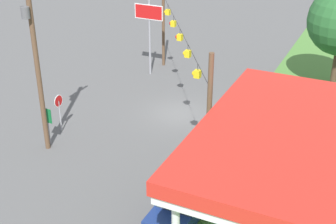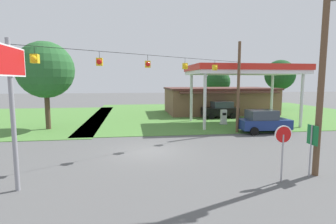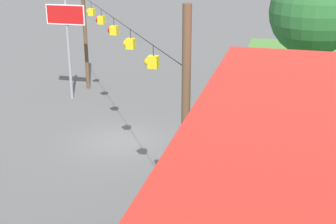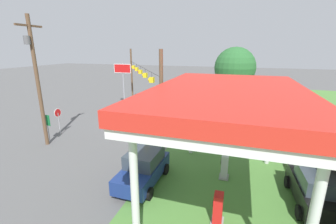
{
  "view_description": "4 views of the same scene",
  "coord_description": "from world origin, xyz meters",
  "px_view_note": "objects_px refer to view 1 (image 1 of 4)",
  "views": [
    {
      "loc": [
        26.0,
        11.51,
        14.32
      ],
      "look_at": [
        5.33,
        1.7,
        2.88
      ],
      "focal_mm": 50.0,
      "sensor_mm": 36.0,
      "label": 1
    },
    {
      "loc": [
        -1.01,
        -15.94,
        4.4
      ],
      "look_at": [
        1.75,
        3.72,
        2.02
      ],
      "focal_mm": 28.0,
      "sensor_mm": 36.0,
      "label": 2
    },
    {
      "loc": [
        19.51,
        7.49,
        8.99
      ],
      "look_at": [
        3.8,
        3.45,
        3.15
      ],
      "focal_mm": 50.0,
      "sensor_mm": 36.0,
      "label": 3
    },
    {
      "loc": [
        20.72,
        9.57,
        7.62
      ],
      "look_at": [
        3.51,
        4.03,
        2.5
      ],
      "focal_mm": 24.0,
      "sensor_mm": 36.0,
      "label": 4
    }
  ],
  "objects_px": {
    "utility_pole_main": "(36,59)",
    "fuel_pump_near": "(287,210)",
    "stop_sign_roadside": "(59,105)",
    "route_sign": "(47,119)",
    "stop_sign_overhead": "(149,22)",
    "car_at_pumps_front": "(182,202)",
    "gas_station_canopy": "(290,141)"
  },
  "relations": [
    {
      "from": "stop_sign_roadside",
      "to": "stop_sign_overhead",
      "type": "xyz_separation_m",
      "value": [
        -10.98,
        0.61,
        2.53
      ]
    },
    {
      "from": "gas_station_canopy",
      "to": "car_at_pumps_front",
      "type": "bearing_deg",
      "value": -90.69
    },
    {
      "from": "utility_pole_main",
      "to": "gas_station_canopy",
      "type": "bearing_deg",
      "value": 79.76
    },
    {
      "from": "stop_sign_roadside",
      "to": "stop_sign_overhead",
      "type": "distance_m",
      "value": 11.28
    },
    {
      "from": "gas_station_canopy",
      "to": "utility_pole_main",
      "type": "distance_m",
      "value": 14.52
    },
    {
      "from": "fuel_pump_near",
      "to": "stop_sign_roadside",
      "type": "relative_size",
      "value": 0.6
    },
    {
      "from": "gas_station_canopy",
      "to": "route_sign",
      "type": "height_order",
      "value": "gas_station_canopy"
    },
    {
      "from": "gas_station_canopy",
      "to": "fuel_pump_near",
      "type": "distance_m",
      "value": 5.07
    },
    {
      "from": "utility_pole_main",
      "to": "car_at_pumps_front",
      "type": "bearing_deg",
      "value": 75.56
    },
    {
      "from": "stop_sign_roadside",
      "to": "route_sign",
      "type": "relative_size",
      "value": 1.04
    },
    {
      "from": "stop_sign_overhead",
      "to": "fuel_pump_near",
      "type": "bearing_deg",
      "value": 46.02
    },
    {
      "from": "car_at_pumps_front",
      "to": "route_sign",
      "type": "relative_size",
      "value": 1.76
    },
    {
      "from": "car_at_pumps_front",
      "to": "route_sign",
      "type": "bearing_deg",
      "value": -105.84
    },
    {
      "from": "gas_station_canopy",
      "to": "fuel_pump_near",
      "type": "xyz_separation_m",
      "value": [
        -1.93,
        -0.0,
        -4.68
      ]
    },
    {
      "from": "fuel_pump_near",
      "to": "car_at_pumps_front",
      "type": "height_order",
      "value": "car_at_pumps_front"
    },
    {
      "from": "utility_pole_main",
      "to": "fuel_pump_near",
      "type": "bearing_deg",
      "value": 87.41
    },
    {
      "from": "fuel_pump_near",
      "to": "stop_sign_overhead",
      "type": "height_order",
      "value": "stop_sign_overhead"
    },
    {
      "from": "fuel_pump_near",
      "to": "utility_pole_main",
      "type": "xyz_separation_m",
      "value": [
        -0.65,
        -14.28,
        4.87
      ]
    },
    {
      "from": "fuel_pump_near",
      "to": "car_at_pumps_front",
      "type": "relative_size",
      "value": 0.36
    },
    {
      "from": "stop_sign_roadside",
      "to": "route_sign",
      "type": "distance_m",
      "value": 1.7
    },
    {
      "from": "route_sign",
      "to": "utility_pole_main",
      "type": "xyz_separation_m",
      "value": [
        0.42,
        0.14,
        3.88
      ]
    },
    {
      "from": "stop_sign_roadside",
      "to": "stop_sign_overhead",
      "type": "bearing_deg",
      "value": -3.18
    },
    {
      "from": "gas_station_canopy",
      "to": "route_sign",
      "type": "bearing_deg",
      "value": -101.76
    },
    {
      "from": "gas_station_canopy",
      "to": "stop_sign_overhead",
      "type": "height_order",
      "value": "stop_sign_overhead"
    },
    {
      "from": "stop_sign_roadside",
      "to": "fuel_pump_near",
      "type": "bearing_deg",
      "value": -100.43
    },
    {
      "from": "fuel_pump_near",
      "to": "stop_sign_overhead",
      "type": "xyz_separation_m",
      "value": [
        -13.7,
        -14.2,
        3.63
      ]
    },
    {
      "from": "car_at_pumps_front",
      "to": "stop_sign_roadside",
      "type": "bearing_deg",
      "value": -113.35
    },
    {
      "from": "gas_station_canopy",
      "to": "stop_sign_roadside",
      "type": "xyz_separation_m",
      "value": [
        -4.66,
        -14.81,
        -3.58
      ]
    },
    {
      "from": "stop_sign_overhead",
      "to": "utility_pole_main",
      "type": "relative_size",
      "value": 0.6
    },
    {
      "from": "gas_station_canopy",
      "to": "stop_sign_overhead",
      "type": "xyz_separation_m",
      "value": [
        -15.64,
        -14.2,
        -1.05
      ]
    },
    {
      "from": "stop_sign_overhead",
      "to": "car_at_pumps_front",
      "type": "bearing_deg",
      "value": 31.98
    },
    {
      "from": "gas_station_canopy",
      "to": "stop_sign_roadside",
      "type": "bearing_deg",
      "value": -107.47
    }
  ]
}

